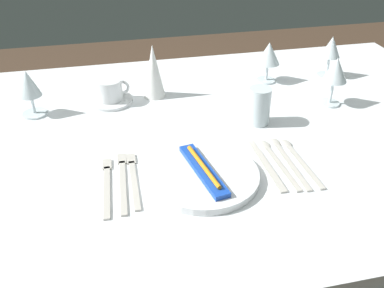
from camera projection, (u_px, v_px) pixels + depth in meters
The scene contains 18 objects.
dining_table at pixel (196, 157), 1.19m from camera, with size 1.80×1.11×0.74m.
dinner_plate at pixel (203, 175), 0.97m from camera, with size 0.26×0.26×0.02m, color white.
toothbrush_package at pixel (203, 170), 0.96m from camera, with size 0.07×0.21×0.02m.
fork_outer at pixel (133, 178), 0.97m from camera, with size 0.02×0.21×0.00m.
fork_inner at pixel (123, 179), 0.96m from camera, with size 0.03×0.23×0.00m.
fork_salad at pixel (107, 184), 0.95m from camera, with size 0.03×0.22×0.00m.
dinner_knife at pixel (267, 166), 1.01m from camera, with size 0.02×0.22×0.00m.
spoon_soup at pixel (274, 158), 1.04m from camera, with size 0.03×0.22×0.01m.
spoon_dessert at pixel (285, 156), 1.04m from camera, with size 0.03×0.23×0.01m.
spoon_tea at pixel (296, 157), 1.04m from camera, with size 0.03×0.22×0.01m.
saucer_left at pixel (110, 100), 1.30m from camera, with size 0.14×0.14×0.01m, color white.
coffee_cup_left at pixel (110, 90), 1.28m from camera, with size 0.10×0.08×0.06m.
wine_glass_centre at pixel (331, 49), 1.41m from camera, with size 0.07×0.07×0.14m.
wine_glass_left at pixel (269, 55), 1.38m from camera, with size 0.08×0.08×0.14m.
wine_glass_right at pixel (335, 72), 1.23m from camera, with size 0.07×0.07×0.15m.
wine_glass_far at pixel (29, 86), 1.18m from camera, with size 0.07×0.07×0.14m.
drink_tumbler at pixel (259, 106), 1.16m from camera, with size 0.06×0.06×0.11m.
napkin_folded at pixel (153, 71), 1.29m from camera, with size 0.07×0.07×0.17m, color white.
Camera 1 is at (-0.22, -0.96, 1.33)m, focal length 39.12 mm.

